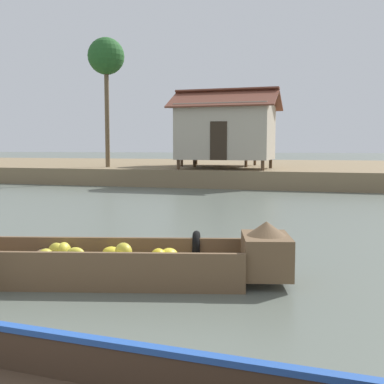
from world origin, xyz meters
The scene contains 6 objects.
ground_plane centered at (0.00, 10.00, 0.00)m, with size 300.00×300.00×0.00m, color #596056.
riverbank_strip centered at (0.00, 29.89, 0.42)m, with size 160.00×20.00×0.85m, color #7F6B4C.
banana_boat centered at (-0.58, 4.54, 0.31)m, with size 5.54×2.50×0.89m.
stilt_house_left centered at (-3.87, 25.56, 2.95)m, with size 4.75×3.79×4.00m.
stilt_house_mid_left centered at (-2.66, 21.91, 2.74)m, with size 5.19×3.61×3.96m.
palm_tree_near centered at (-9.33, 22.23, 6.65)m, with size 1.96×1.96×6.91m.
Camera 1 is at (2.70, -1.61, 1.94)m, focal length 45.08 mm.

